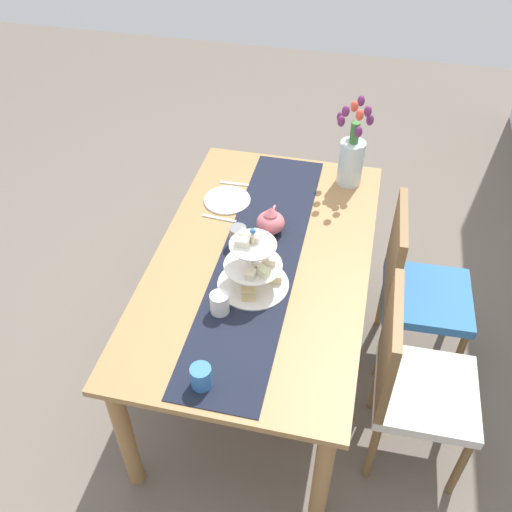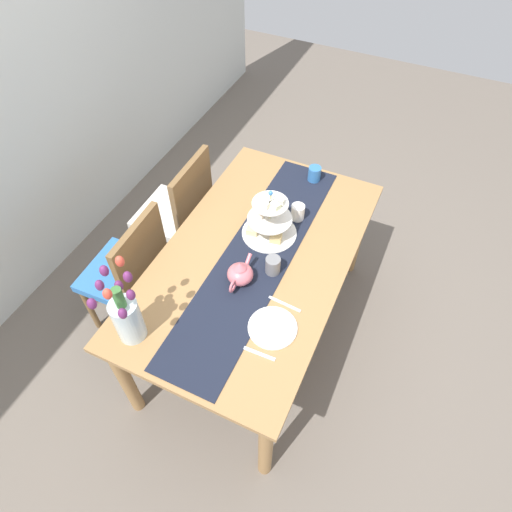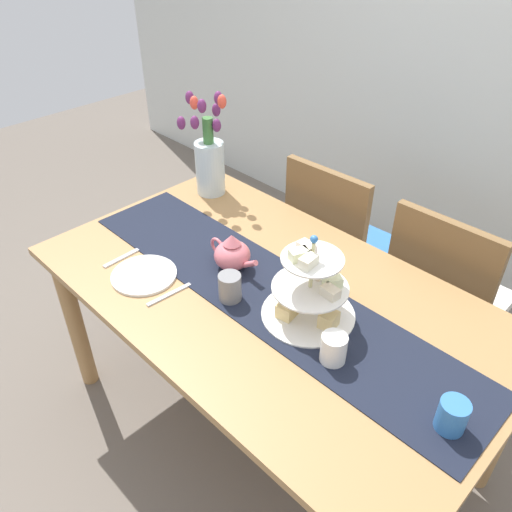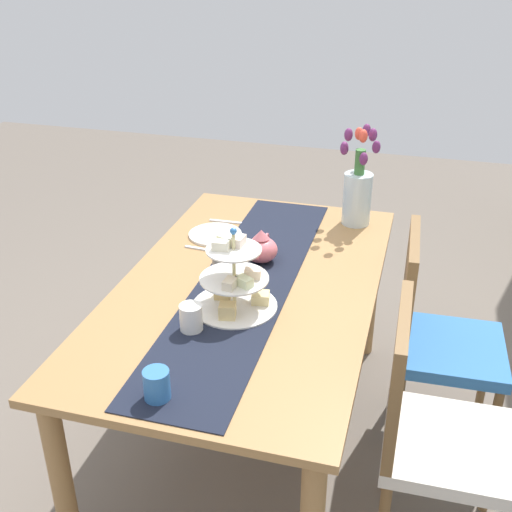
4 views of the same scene
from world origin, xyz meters
TOP-DOWN VIEW (x-y plane):
  - ground_plane at (0.00, 0.00)m, footprint 8.00×8.00m
  - dining_table at (0.00, 0.00)m, footprint 1.64×0.94m
  - chair_left at (-0.23, 0.70)m, footprint 0.44×0.44m
  - chair_right at (0.33, 0.70)m, footprint 0.43×0.43m
  - table_runner at (0.00, -0.01)m, footprint 1.59×0.35m
  - tiered_cake_stand at (0.18, 0.00)m, footprint 0.30×0.30m
  - teapot at (-0.18, 0.00)m, footprint 0.24×0.13m
  - tulip_vase at (-0.66, 0.31)m, footprint 0.23×0.18m
  - dinner_plate_left at (-0.36, -0.26)m, footprint 0.23×0.23m
  - fork_left at (-0.51, -0.26)m, footprint 0.02×0.15m
  - knife_left at (-0.22, -0.26)m, footprint 0.03×0.17m
  - mug_grey at (-0.06, -0.12)m, footprint 0.08×0.08m
  - mug_white_text at (0.35, -0.10)m, footprint 0.08×0.08m
  - mug_orange at (0.70, -0.07)m, footprint 0.08×0.08m

SIDE VIEW (x-z plane):
  - ground_plane at x=0.00m, z-range 0.00..0.00m
  - chair_left at x=-0.23m, z-range 0.05..0.96m
  - chair_right at x=0.33m, z-range 0.05..0.96m
  - dining_table at x=0.00m, z-range 0.27..1.02m
  - table_runner at x=0.00m, z-range 0.74..0.75m
  - fork_left at x=-0.51m, z-range 0.74..0.75m
  - knife_left at x=-0.22m, z-range 0.74..0.75m
  - dinner_plate_left at x=-0.36m, z-range 0.74..0.75m
  - mug_white_text at x=0.35m, z-range 0.74..0.84m
  - mug_orange at x=0.70m, z-range 0.74..0.84m
  - mug_grey at x=-0.06m, z-range 0.75..0.84m
  - teapot at x=-0.18m, z-range 0.74..0.87m
  - tiered_cake_stand at x=0.18m, z-range 0.69..0.99m
  - tulip_vase at x=-0.66m, z-range 0.68..1.13m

